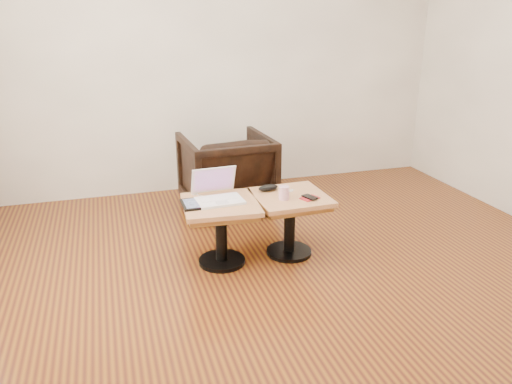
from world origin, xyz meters
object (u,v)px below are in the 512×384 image
object	(u,v)px
laptop	(218,194)
armchair	(226,173)
striped_cup	(284,193)
side_table_right	(290,210)
side_table_left	(221,218)

from	to	relation	value
laptop	armchair	xyz separation A→B (m)	(0.29, 0.95, -0.16)
armchair	striped_cup	bearing A→B (deg)	94.63
side_table_right	striped_cup	world-z (taller)	striped_cup
striped_cup	laptop	bearing A→B (deg)	163.97
side_table_right	striped_cup	size ratio (longest dim) A/B	5.53
armchair	side_table_right	bearing A→B (deg)	99.12
laptop	armchair	bearing A→B (deg)	69.32
side_table_left	armchair	bearing A→B (deg)	78.44
laptop	striped_cup	bearing A→B (deg)	-19.55
side_table_right	side_table_left	bearing A→B (deg)	178.16
side_table_right	striped_cup	bearing A→B (deg)	-140.07
side_table_left	striped_cup	world-z (taller)	striped_cup
laptop	armchair	distance (m)	1.01
side_table_left	armchair	world-z (taller)	armchair
side_table_right	laptop	distance (m)	0.55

